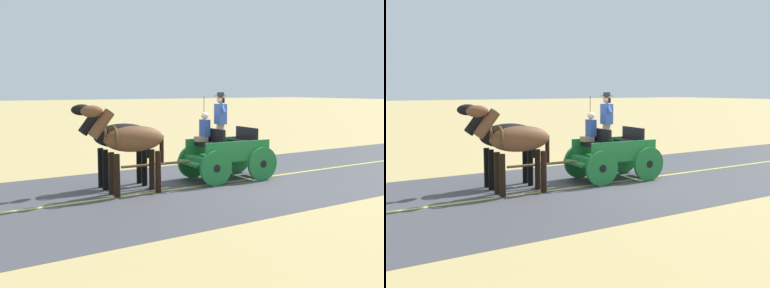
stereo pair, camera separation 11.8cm
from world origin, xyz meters
The scene contains 6 objects.
ground_plane centered at (0.00, 0.00, 0.00)m, with size 200.00×200.00×0.00m, color tan.
road_surface centered at (0.00, 0.00, 0.00)m, with size 6.59×160.00×0.01m, color #424247.
road_centre_stripe centered at (0.00, 0.00, 0.01)m, with size 0.12×160.00×0.00m, color #DBCC4C.
horse_drawn_carriage centered at (0.40, 0.04, 0.82)m, with size 1.57×4.52×2.50m.
horse_near_side centered at (0.17, 3.09, 1.32)m, with size 0.61×2.13×2.21m.
horse_off_side centered at (1.06, 3.03, 1.32)m, with size 0.62×2.13×2.21m.
Camera 1 is at (-9.92, 7.69, 2.58)m, focal length 42.28 mm.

